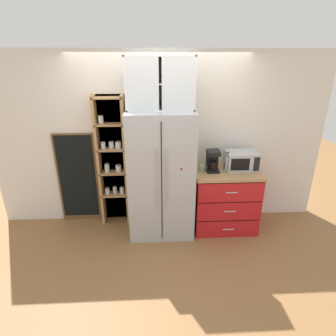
% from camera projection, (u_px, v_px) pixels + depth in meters
% --- Properties ---
extents(ground_plane, '(10.61, 10.61, 0.00)m').
position_uv_depth(ground_plane, '(162.00, 228.00, 4.25)').
color(ground_plane, olive).
extents(wall_back_cream, '(4.92, 0.10, 2.55)m').
position_uv_depth(wall_back_cream, '(160.00, 141.00, 4.14)').
color(wall_back_cream, silver).
rests_on(wall_back_cream, ground).
extents(refrigerator, '(0.90, 0.73, 1.80)m').
position_uv_depth(refrigerator, '(161.00, 174.00, 3.91)').
color(refrigerator, '#ADAFB5').
rests_on(refrigerator, ground).
extents(pantry_shelf_column, '(0.47, 0.25, 1.97)m').
position_uv_depth(pantry_shelf_column, '(113.00, 161.00, 4.12)').
color(pantry_shelf_column, brown).
rests_on(pantry_shelf_column, ground).
extents(counter_cabinet, '(0.94, 0.67, 0.93)m').
position_uv_depth(counter_cabinet, '(224.00, 199.00, 4.15)').
color(counter_cabinet, red).
rests_on(counter_cabinet, ground).
extents(microwave, '(0.44, 0.33, 0.26)m').
position_uv_depth(microwave, '(241.00, 160.00, 3.98)').
color(microwave, '#ADAFB5').
rests_on(microwave, counter_cabinet).
extents(coffee_maker, '(0.17, 0.20, 0.31)m').
position_uv_depth(coffee_maker, '(213.00, 160.00, 3.92)').
color(coffee_maker, black).
rests_on(coffee_maker, counter_cabinet).
extents(mug_sage, '(0.12, 0.09, 0.09)m').
position_uv_depth(mug_sage, '(202.00, 168.00, 3.94)').
color(mug_sage, '#8CA37F').
rests_on(mug_sage, counter_cabinet).
extents(mug_navy, '(0.11, 0.08, 0.09)m').
position_uv_depth(mug_navy, '(227.00, 167.00, 3.99)').
color(mug_navy, navy).
rests_on(mug_navy, counter_cabinet).
extents(bottle_clear, '(0.07, 0.07, 0.28)m').
position_uv_depth(bottle_clear, '(227.00, 162.00, 3.93)').
color(bottle_clear, silver).
rests_on(bottle_clear, counter_cabinet).
extents(upper_cabinet, '(0.87, 0.32, 0.66)m').
position_uv_depth(upper_cabinet, '(160.00, 83.00, 3.50)').
color(upper_cabinet, silver).
rests_on(upper_cabinet, refrigerator).
extents(chalkboard_menu, '(0.60, 0.04, 1.42)m').
position_uv_depth(chalkboard_menu, '(78.00, 178.00, 4.23)').
color(chalkboard_menu, brown).
rests_on(chalkboard_menu, ground).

